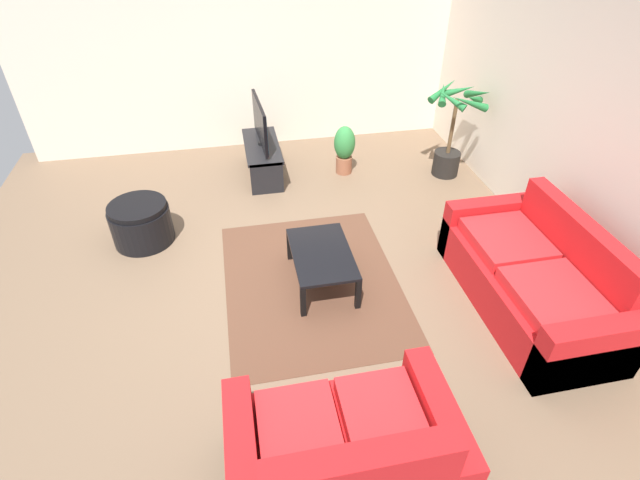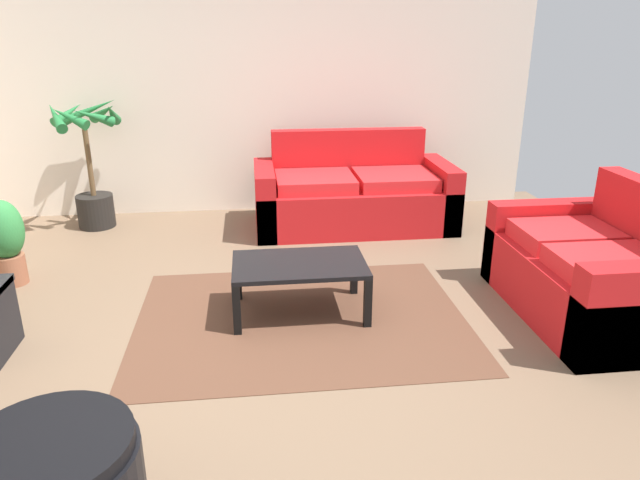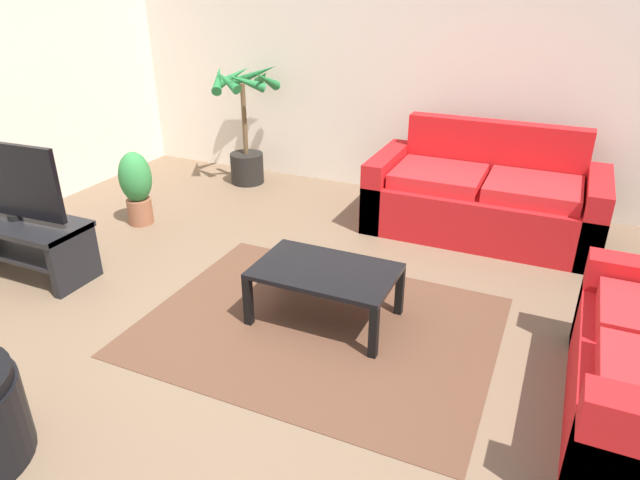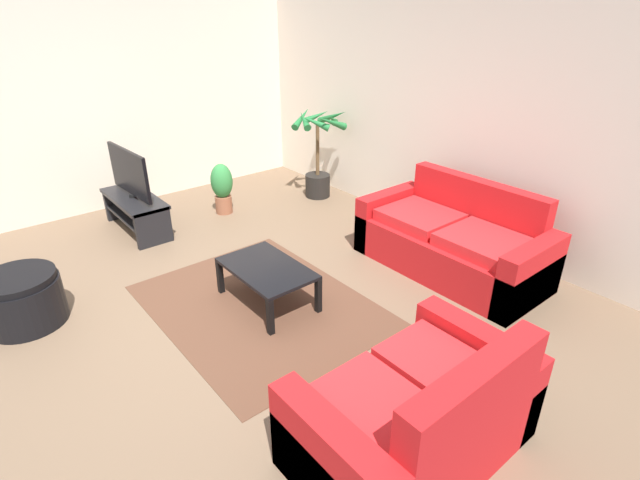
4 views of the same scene
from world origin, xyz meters
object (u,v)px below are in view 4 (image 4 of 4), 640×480
object	(u,v)px
tv	(129,172)
potted_palm	(319,157)
couch_loveseat	(416,416)
tv_stand	(136,208)
ottoman	(23,300)
potted_plant_small	(222,186)
coffee_table	(267,272)
couch_main	(453,243)

from	to	relation	value
tv	potted_palm	size ratio (longest dim) A/B	0.77
couch_loveseat	tv_stand	world-z (taller)	couch_loveseat
tv	ottoman	world-z (taller)	tv
potted_plant_small	couch_loveseat	bearing A→B (deg)	-13.63
couch_loveseat	coffee_table	distance (m)	1.98
couch_main	ottoman	xyz separation A→B (m)	(-1.75, -3.61, -0.07)
potted_plant_small	ottoman	world-z (taller)	potted_plant_small
couch_main	tv	distance (m)	3.73
tv_stand	ottoman	distance (m)	1.92
tv	coffee_table	size ratio (longest dim) A/B	1.07
couch_loveseat	potted_palm	size ratio (longest dim) A/B	1.15
tv_stand	coffee_table	xyz separation A→B (m)	(2.32, 0.34, 0.04)
potted_palm	ottoman	world-z (taller)	potted_palm
coffee_table	potted_palm	distance (m)	2.79
tv_stand	potted_plant_small	size ratio (longest dim) A/B	1.65
couch_loveseat	ottoman	bearing A→B (deg)	-153.01
couch_main	potted_palm	xyz separation A→B (m)	(-2.51, 0.28, 0.28)
couch_main	coffee_table	world-z (taller)	couch_main
couch_loveseat	potted_plant_small	size ratio (longest dim) A/B	2.15
tv_stand	tv	size ratio (longest dim) A/B	1.15
tv_stand	coffee_table	bearing A→B (deg)	8.28
coffee_table	tv	bearing A→B (deg)	-171.80
couch_main	ottoman	size ratio (longest dim) A/B	2.95
tv_stand	coffee_table	world-z (taller)	tv_stand
couch_main	potted_plant_small	bearing A→B (deg)	-159.24
tv_stand	potted_palm	distance (m)	2.50
potted_plant_small	tv_stand	bearing A→B (deg)	-99.18
tv	coffee_table	xyz separation A→B (m)	(2.32, 0.33, -0.42)
potted_plant_small	tv	bearing A→B (deg)	-99.22
ottoman	coffee_table	bearing A→B (deg)	59.29
couch_loveseat	potted_palm	bearing A→B (deg)	148.15
couch_main	ottoman	distance (m)	4.02
couch_loveseat	tv_stand	bearing A→B (deg)	-178.85
couch_loveseat	tv	size ratio (longest dim) A/B	1.50
couch_loveseat	potted_plant_small	xyz separation A→B (m)	(-4.11, 1.00, 0.07)
couch_loveseat	potted_palm	world-z (taller)	potted_palm
couch_main	tv_stand	world-z (taller)	couch_main
couch_main	potted_plant_small	size ratio (longest dim) A/B	2.87
coffee_table	potted_palm	bearing A→B (deg)	130.96
coffee_table	ottoman	size ratio (longest dim) A/B	1.38
couch_loveseat	tv_stand	distance (m)	4.29
tv	ottoman	size ratio (longest dim) A/B	1.48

